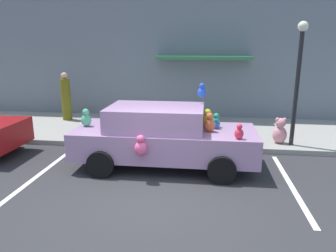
{
  "coord_description": "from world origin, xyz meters",
  "views": [
    {
      "loc": [
        1.03,
        -5.67,
        2.99
      ],
      "look_at": [
        0.02,
        2.36,
        0.9
      ],
      "focal_mm": 33.38,
      "sensor_mm": 36.0,
      "label": 1
    }
  ],
  "objects_px": {
    "street_lamp_post": "(298,71)",
    "pedestrian_near_shopfront": "(66,98)",
    "plush_covered_car": "(163,136)",
    "teddy_bear_on_sidewalk": "(280,131)"
  },
  "relations": [
    {
      "from": "plush_covered_car",
      "to": "teddy_bear_on_sidewalk",
      "type": "relative_size",
      "value": 5.71
    },
    {
      "from": "street_lamp_post",
      "to": "pedestrian_near_shopfront",
      "type": "xyz_separation_m",
      "value": [
        -7.96,
        2.29,
        -1.3
      ]
    },
    {
      "from": "plush_covered_car",
      "to": "pedestrian_near_shopfront",
      "type": "xyz_separation_m",
      "value": [
        -4.39,
        4.03,
        0.21
      ]
    },
    {
      "from": "street_lamp_post",
      "to": "teddy_bear_on_sidewalk",
      "type": "bearing_deg",
      "value": 157.29
    },
    {
      "from": "plush_covered_car",
      "to": "street_lamp_post",
      "type": "height_order",
      "value": "street_lamp_post"
    },
    {
      "from": "teddy_bear_on_sidewalk",
      "to": "pedestrian_near_shopfront",
      "type": "xyz_separation_m",
      "value": [
        -7.65,
        2.16,
        0.5
      ]
    },
    {
      "from": "plush_covered_car",
      "to": "street_lamp_post",
      "type": "xyz_separation_m",
      "value": [
        3.58,
        1.74,
        1.51
      ]
    },
    {
      "from": "pedestrian_near_shopfront",
      "to": "teddy_bear_on_sidewalk",
      "type": "bearing_deg",
      "value": -15.75
    },
    {
      "from": "street_lamp_post",
      "to": "pedestrian_near_shopfront",
      "type": "bearing_deg",
      "value": 163.97
    },
    {
      "from": "plush_covered_car",
      "to": "pedestrian_near_shopfront",
      "type": "bearing_deg",
      "value": 137.44
    }
  ]
}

